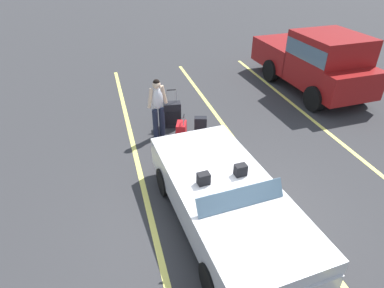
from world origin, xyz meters
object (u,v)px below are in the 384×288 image
suitcase_large_black (172,115)px  traveler_person (158,105)px  suitcase_medium_bright (181,134)px  parked_pickup_truck_far (318,61)px  suitcase_small_carryon (200,125)px  convertible_car (231,208)px

suitcase_large_black → traveler_person: size_ratio=0.67×
suitcase_medium_bright → parked_pickup_truck_far: parked_pickup_truck_far is taller
traveler_person → parked_pickup_truck_far: bearing=85.3°
suitcase_medium_bright → suitcase_small_carryon: 0.76m
parked_pickup_truck_far → suitcase_small_carryon: bearing=-72.2°
suitcase_medium_bright → traveler_person: traveler_person is taller
convertible_car → suitcase_small_carryon: size_ratio=8.53×
traveler_person → parked_pickup_truck_far: size_ratio=0.32×
suitcase_medium_bright → traveler_person: 0.98m
suitcase_small_carryon → parked_pickup_truck_far: parked_pickup_truck_far is taller
suitcase_large_black → traveler_person: (0.44, -0.48, 0.56)m
convertible_car → suitcase_large_black: bearing=176.9°
traveler_person → parked_pickup_truck_far: parked_pickup_truck_far is taller
suitcase_medium_bright → parked_pickup_truck_far: 5.82m
convertible_car → suitcase_large_black: 4.26m
convertible_car → parked_pickup_truck_far: 7.55m
convertible_car → suitcase_large_black: (-4.25, -0.11, -0.22)m
suitcase_small_carryon → convertible_car: bearing=8.4°
suitcase_small_carryon → traveler_person: (-0.18, -1.13, 0.68)m
traveler_person → suitcase_medium_bright: bearing=20.5°
suitcase_medium_bright → suitcase_large_black: bearing=-69.3°
suitcase_large_black → suitcase_medium_bright: suitcase_large_black is taller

